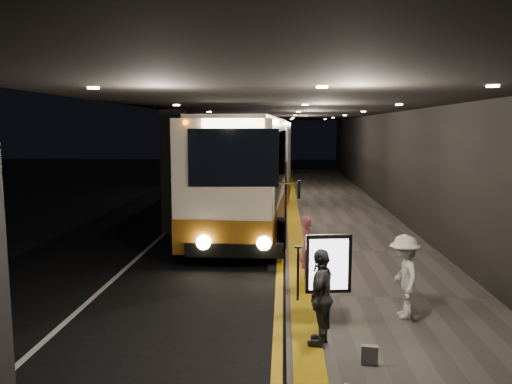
{
  "coord_description": "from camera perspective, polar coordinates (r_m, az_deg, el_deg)",
  "views": [
    {
      "loc": [
        2.43,
        -13.65,
        3.78
      ],
      "look_at": [
        1.55,
        2.32,
        1.7
      ],
      "focal_mm": 35.0,
      "sensor_mm": 36.0,
      "label": 1
    }
  ],
  "objects": [
    {
      "name": "sidewalk",
      "position": [
        19.16,
        10.09,
        -3.86
      ],
      "size": [
        4.5,
        50.0,
        0.15
      ],
      "primitive_type": "cube",
      "color": "#514C44",
      "rests_on": "ground"
    },
    {
      "name": "support_columns",
      "position": [
        18.15,
        -9.35,
        2.32
      ],
      "size": [
        0.8,
        24.8,
        4.4
      ],
      "color": "black",
      "rests_on": "ground"
    },
    {
      "name": "terminal_wall",
      "position": [
        19.22,
        16.98,
        4.76
      ],
      "size": [
        0.1,
        50.0,
        6.0
      ],
      "primitive_type": "cube",
      "color": "black",
      "rests_on": "ground"
    },
    {
      "name": "kerb_stripe_yellow",
      "position": [
        19.03,
        2.87,
        -4.04
      ],
      "size": [
        0.18,
        50.0,
        0.01
      ],
      "primitive_type": "cube",
      "color": "gold",
      "rests_on": "ground"
    },
    {
      "name": "passenger_waiting_grey",
      "position": [
        8.55,
        7.48,
        -11.81
      ],
      "size": [
        0.76,
        1.07,
        1.65
      ],
      "primitive_type": "imported",
      "rotation": [
        0.0,
        0.0,
        -1.88
      ],
      "color": "#454449",
      "rests_on": "sidewalk"
    },
    {
      "name": "stanchion_post",
      "position": [
        10.61,
        4.82,
        -9.31
      ],
      "size": [
        0.05,
        0.05,
        1.16
      ],
      "primitive_type": "cylinder",
      "color": "black",
      "rests_on": "sidewalk"
    },
    {
      "name": "coach_second",
      "position": [
        31.5,
        0.54,
        3.56
      ],
      "size": [
        2.39,
        11.05,
        3.47
      ],
      "rotation": [
        0.0,
        0.0,
        0.01
      ],
      "color": "beige",
      "rests_on": "ground"
    },
    {
      "name": "ground",
      "position": [
        14.37,
        -6.75,
        -7.89
      ],
      "size": [
        90.0,
        90.0,
        0.0
      ],
      "primitive_type": "plane",
      "color": "black"
    },
    {
      "name": "info_sign",
      "position": [
        9.1,
        8.28,
        -8.33
      ],
      "size": [
        0.83,
        0.22,
        1.74
      ],
      "rotation": [
        0.0,
        0.0,
        0.13
      ],
      "color": "black",
      "rests_on": "sidewalk"
    },
    {
      "name": "passenger_boarding",
      "position": [
        12.16,
        5.9,
        -6.29
      ],
      "size": [
        0.39,
        0.57,
        1.52
      ],
      "primitive_type": "imported",
      "rotation": [
        0.0,
        0.0,
        1.62
      ],
      "color": "#A84E57",
      "rests_on": "sidewalk"
    },
    {
      "name": "passenger_waiting_white",
      "position": [
        10.06,
        16.58,
        -9.22
      ],
      "size": [
        0.49,
        1.04,
        1.6
      ],
      "primitive_type": "imported",
      "rotation": [
        0.0,
        0.0,
        -1.58
      ],
      "color": "white",
      "rests_on": "sidewalk"
    },
    {
      "name": "canopy",
      "position": [
        18.67,
        3.43,
        9.91
      ],
      "size": [
        9.0,
        50.0,
        0.4
      ],
      "primitive_type": "cube",
      "color": "black",
      "rests_on": "support_columns"
    },
    {
      "name": "coach_main",
      "position": [
        19.13,
        -0.69,
        1.85
      ],
      "size": [
        3.29,
        12.97,
        4.01
      ],
      "rotation": [
        0.0,
        0.0,
        -0.05
      ],
      "color": "beige",
      "rests_on": "ground"
    },
    {
      "name": "bag_polka",
      "position": [
        8.25,
        12.84,
        -17.72
      ],
      "size": [
        0.26,
        0.14,
        0.3
      ],
      "primitive_type": "cube",
      "rotation": [
        0.0,
        0.0,
        -0.14
      ],
      "color": "black",
      "rests_on": "sidewalk"
    },
    {
      "name": "lane_line_white",
      "position": [
        19.5,
        -9.45,
        -3.86
      ],
      "size": [
        0.12,
        50.0,
        0.01
      ],
      "primitive_type": "cube",
      "color": "silver",
      "rests_on": "ground"
    },
    {
      "name": "tactile_strip",
      "position": [
        19.01,
        4.39,
        -3.6
      ],
      "size": [
        0.5,
        50.0,
        0.01
      ],
      "primitive_type": "cube",
      "color": "gold",
      "rests_on": "sidewalk"
    }
  ]
}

